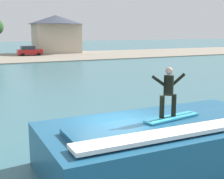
# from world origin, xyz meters

# --- Properties ---
(ground_plane) EXTENTS (260.00, 260.00, 0.00)m
(ground_plane) POSITION_xyz_m (0.00, 0.00, 0.00)
(ground_plane) COLOR #396771
(wave_crest) EXTENTS (8.30, 4.05, 1.64)m
(wave_crest) POSITION_xyz_m (1.30, -0.87, 0.77)
(wave_crest) COLOR #1D567A
(wave_crest) RESTS_ON ground_plane
(surfboard) EXTENTS (2.20, 0.79, 0.06)m
(surfboard) POSITION_xyz_m (1.44, -1.05, 1.67)
(surfboard) COLOR #33A5CC
(surfboard) RESTS_ON wave_crest
(surfer) EXTENTS (1.28, 0.32, 1.66)m
(surfer) POSITION_xyz_m (1.29, -1.01, 2.63)
(surfer) COLOR black
(surfer) RESTS_ON surfboard
(car_far_shore) EXTENTS (4.35, 2.04, 1.86)m
(car_far_shore) POSITION_xyz_m (6.34, 47.99, 0.95)
(car_far_shore) COLOR red
(car_far_shore) RESTS_ON ground_plane
(house_gabled_white) EXTENTS (10.96, 10.96, 7.58)m
(house_gabled_white) POSITION_xyz_m (12.70, 52.51, 4.49)
(house_gabled_white) COLOR beige
(house_gabled_white) RESTS_ON ground_plane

